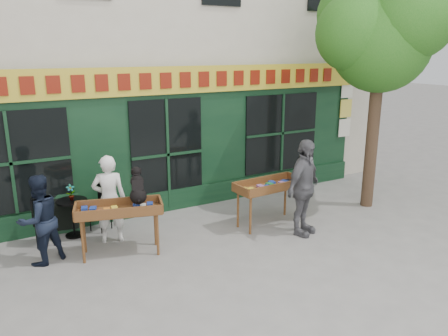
{
  "coord_description": "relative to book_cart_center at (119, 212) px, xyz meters",
  "views": [
    {
      "loc": [
        -3.61,
        -6.69,
        3.64
      ],
      "look_at": [
        0.45,
        0.5,
        1.4
      ],
      "focal_mm": 35.0,
      "sensor_mm": 36.0,
      "label": 1
    }
  ],
  "objects": [
    {
      "name": "bistro_chair_right",
      "position": [
        0.03,
        1.34,
        -0.26
      ],
      "size": [
        0.5,
        0.5,
        0.95
      ],
      "rotation": [
        0.0,
        0.0,
        -0.99
      ],
      "color": "black",
      "rests_on": "ground"
    },
    {
      "name": "book_cart_right",
      "position": [
        3.18,
        -0.17,
        0.0
      ],
      "size": [
        1.54,
        0.71,
        0.99
      ],
      "rotation": [
        0.0,
        0.0,
        0.06
      ],
      "color": "brown",
      "rests_on": "ground"
    },
    {
      "name": "bistro_chair_left",
      "position": [
        -1.24,
        1.16,
        -0.26
      ],
      "size": [
        0.43,
        0.43,
        0.95
      ],
      "rotation": [
        0.0,
        0.0,
        1.37
      ],
      "color": "black",
      "rests_on": "ground"
    },
    {
      "name": "potted_plant",
      "position": [
        -0.6,
        1.24,
        0.1
      ],
      "size": [
        0.18,
        0.13,
        0.32
      ],
      "primitive_type": "imported",
      "rotation": [
        0.0,
        0.0,
        0.06
      ],
      "color": "gray",
      "rests_on": "bistro_table"
    },
    {
      "name": "woman",
      "position": [
        0.0,
        0.65,
        0.04
      ],
      "size": [
        0.72,
        0.57,
        1.73
      ],
      "primitive_type": "imported",
      "rotation": [
        0.0,
        0.0,
        2.88
      ],
      "color": "white",
      "rests_on": "ground"
    },
    {
      "name": "bistro_table",
      "position": [
        -0.6,
        1.24,
        -0.28
      ],
      "size": [
        0.6,
        0.6,
        0.76
      ],
      "color": "black",
      "rests_on": "ground"
    },
    {
      "name": "building",
      "position": [
        1.63,
        5.31,
        4.15
      ],
      "size": [
        14.0,
        7.26,
        10.0
      ],
      "color": "beige",
      "rests_on": "ground"
    },
    {
      "name": "street_tree",
      "position": [
        5.97,
        -0.3,
        3.29
      ],
      "size": [
        3.05,
        2.9,
        5.6
      ],
      "color": "#382619",
      "rests_on": "ground"
    },
    {
      "name": "chalkboard",
      "position": [
        -0.69,
        1.53,
        -0.42
      ],
      "size": [
        0.58,
        0.29,
        0.79
      ],
      "rotation": [
        0.0,
        0.0,
        -0.18
      ],
      "color": "black",
      "rests_on": "ground"
    },
    {
      "name": "dog",
      "position": [
        0.35,
        -0.05,
        0.47
      ],
      "size": [
        0.49,
        0.67,
        0.6
      ],
      "primitive_type": null,
      "rotation": [
        0.0,
        0.0,
        -0.27
      ],
      "color": "black",
      "rests_on": "book_cart_center"
    },
    {
      "name": "man_left",
      "position": [
        -1.3,
        0.34,
        -0.02
      ],
      "size": [
        0.96,
        0.87,
        1.6
      ],
      "primitive_type": "imported",
      "rotation": [
        0.0,
        0.0,
        3.55
      ],
      "color": "black",
      "rests_on": "ground"
    },
    {
      "name": "book_cart_center",
      "position": [
        0.0,
        0.0,
        0.0
      ],
      "size": [
        1.61,
        0.99,
        0.99
      ],
      "rotation": [
        0.0,
        0.0,
        -0.27
      ],
      "color": "brown",
      "rests_on": "ground"
    },
    {
      "name": "man_right",
      "position": [
        3.48,
        -0.92,
        0.16
      ],
      "size": [
        1.25,
        0.9,
        1.96
      ],
      "primitive_type": "imported",
      "rotation": [
        0.0,
        0.0,
        0.41
      ],
      "color": "#535257",
      "rests_on": "ground"
    },
    {
      "name": "ground",
      "position": [
        1.63,
        -0.66,
        -0.82
      ],
      "size": [
        80.0,
        80.0,
        0.0
      ],
      "primitive_type": "plane",
      "color": "slate",
      "rests_on": "ground"
    }
  ]
}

